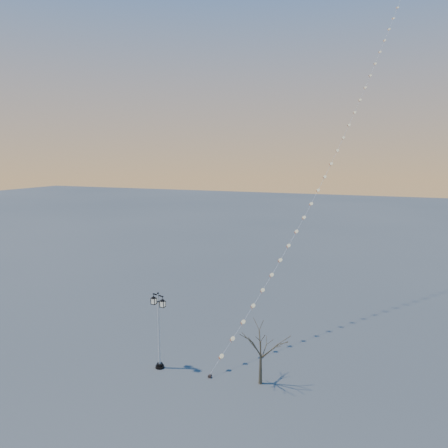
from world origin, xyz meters
The scene contains 4 objects.
ground centered at (0.00, 0.00, 0.00)m, with size 300.00×300.00×0.00m, color #515252.
street_lamp centered at (-2.18, 1.45, 3.12)m, with size 1.38×0.78×5.64m.
bare_tree centered at (5.16, 2.07, 2.67)m, with size 2.32×2.32×3.85m.
kite_train centered at (7.66, 21.30, 20.16)m, with size 12.50×40.15×40.45m.
Camera 1 is at (12.84, -23.65, 15.03)m, focal length 34.52 mm.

